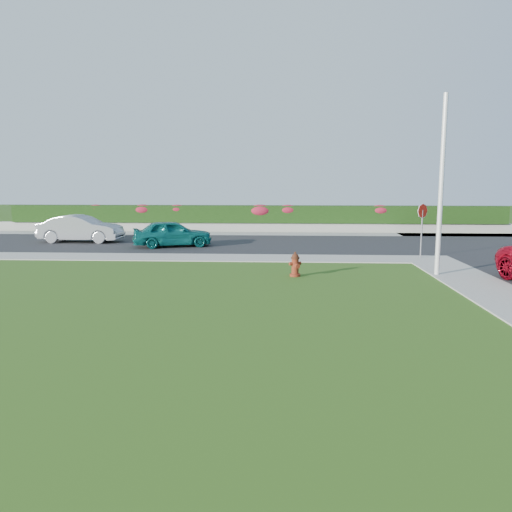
# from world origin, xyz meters

# --- Properties ---
(ground) EXTENTS (120.00, 120.00, 0.00)m
(ground) POSITION_xyz_m (0.00, 0.00, 0.00)
(ground) COLOR black
(ground) RESTS_ON ground
(street_far) EXTENTS (26.00, 8.00, 0.04)m
(street_far) POSITION_xyz_m (-5.00, 14.00, 0.02)
(street_far) COLOR black
(street_far) RESTS_ON ground
(sidewalk_far) EXTENTS (24.00, 2.00, 0.04)m
(sidewalk_far) POSITION_xyz_m (-6.00, 9.00, 0.02)
(sidewalk_far) COLOR gray
(sidewalk_far) RESTS_ON ground
(curb_corner) EXTENTS (2.00, 2.00, 0.04)m
(curb_corner) POSITION_xyz_m (7.00, 9.00, 0.02)
(curb_corner) COLOR gray
(curb_corner) RESTS_ON ground
(sidewalk_beyond) EXTENTS (34.00, 2.00, 0.04)m
(sidewalk_beyond) POSITION_xyz_m (-1.00, 19.00, 0.02)
(sidewalk_beyond) COLOR gray
(sidewalk_beyond) RESTS_ON ground
(retaining_wall) EXTENTS (34.00, 0.40, 0.60)m
(retaining_wall) POSITION_xyz_m (-1.00, 20.50, 0.30)
(retaining_wall) COLOR gray
(retaining_wall) RESTS_ON ground
(hedge) EXTENTS (32.00, 0.90, 1.10)m
(hedge) POSITION_xyz_m (-1.00, 20.60, 1.15)
(hedge) COLOR black
(hedge) RESTS_ON retaining_wall
(fire_hydrant) EXTENTS (0.43, 0.41, 0.84)m
(fire_hydrant) POSITION_xyz_m (1.32, 5.01, 0.40)
(fire_hydrant) COLOR #54250D
(fire_hydrant) RESTS_ON ground
(sedan_teal) EXTENTS (4.14, 2.68, 1.31)m
(sedan_teal) POSITION_xyz_m (-4.57, 12.46, 0.70)
(sedan_teal) COLOR #0C5C59
(sedan_teal) RESTS_ON street_far
(sedan_silver) EXTENTS (4.37, 1.59, 1.43)m
(sedan_silver) POSITION_xyz_m (-9.84, 14.04, 0.76)
(sedan_silver) COLOR #989B9F
(sedan_silver) RESTS_ON street_far
(utility_pole) EXTENTS (0.16, 0.16, 6.09)m
(utility_pole) POSITION_xyz_m (6.20, 5.45, 3.05)
(utility_pole) COLOR silver
(utility_pole) RESTS_ON ground
(stop_sign) EXTENTS (0.52, 0.39, 2.32)m
(stop_sign) POSITION_xyz_m (6.71, 9.43, 1.70)
(stop_sign) COLOR slate
(stop_sign) RESTS_ON ground
(flower_clump_a) EXTENTS (1.10, 0.71, 0.55)m
(flower_clump_a) POSITION_xyz_m (-11.44, 20.50, 1.48)
(flower_clump_a) COLOR #AE1D33
(flower_clump_a) RESTS_ON hedge
(flower_clump_b) EXTENTS (1.35, 0.87, 0.68)m
(flower_clump_b) POSITION_xyz_m (-8.30, 20.50, 1.43)
(flower_clump_b) COLOR #AE1D33
(flower_clump_b) RESTS_ON hedge
(flower_clump_c) EXTENTS (1.19, 0.76, 0.59)m
(flower_clump_c) POSITION_xyz_m (-6.04, 20.50, 1.46)
(flower_clump_c) COLOR #AE1D33
(flower_clump_c) RESTS_ON hedge
(flower_clump_d) EXTENTS (1.57, 1.01, 0.79)m
(flower_clump_d) POSITION_xyz_m (-0.60, 20.50, 1.39)
(flower_clump_d) COLOR #AE1D33
(flower_clump_d) RESTS_ON hedge
(flower_clump_e) EXTENTS (1.32, 0.85, 0.66)m
(flower_clump_e) POSITION_xyz_m (1.17, 20.50, 1.44)
(flower_clump_e) COLOR #AE1D33
(flower_clump_e) RESTS_ON hedge
(flower_clump_f) EXTENTS (1.33, 0.86, 0.67)m
(flower_clump_f) POSITION_xyz_m (7.05, 20.50, 1.44)
(flower_clump_f) COLOR #AE1D33
(flower_clump_f) RESTS_ON hedge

